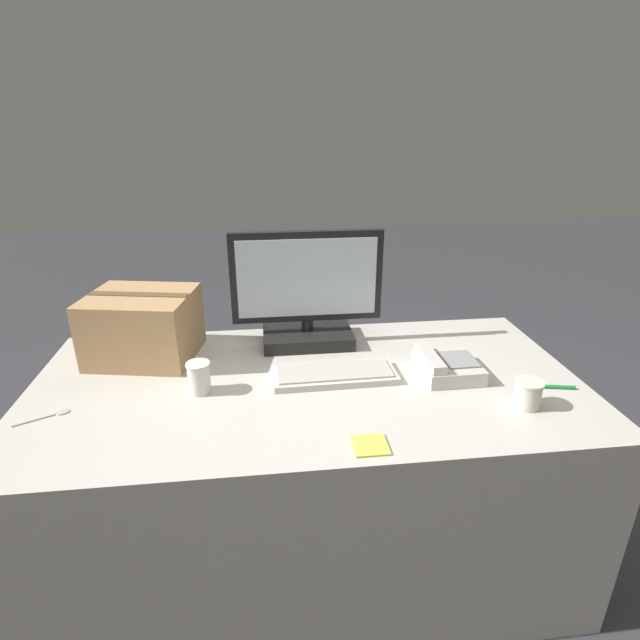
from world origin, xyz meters
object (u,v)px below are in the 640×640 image
at_px(monitor, 307,300).
at_px(paper_cup_left, 199,377).
at_px(desk_phone, 446,366).
at_px(paper_cup_right, 528,394).
at_px(keyboard, 335,374).
at_px(cardboard_box, 143,326).
at_px(pen_marker, 554,387).
at_px(spoon, 52,415).
at_px(sticky_note_pad, 370,445).

relative_size(monitor, paper_cup_left, 5.48).
relative_size(desk_phone, paper_cup_right, 2.45).
distance_m(monitor, keyboard, 0.34).
height_order(monitor, cardboard_box, monitor).
height_order(paper_cup_right, pen_marker, paper_cup_right).
bearing_deg(keyboard, cardboard_box, 158.31).
distance_m(monitor, spoon, 0.91).
relative_size(cardboard_box, sticky_note_pad, 4.39).
bearing_deg(spoon, cardboard_box, 35.05).
xyz_separation_m(keyboard, paper_cup_left, (-0.43, -0.04, 0.04)).
bearing_deg(cardboard_box, spoon, -118.07).
height_order(desk_phone, paper_cup_right, paper_cup_right).
xyz_separation_m(desk_phone, cardboard_box, (-1.03, 0.26, 0.09)).
bearing_deg(paper_cup_right, sticky_note_pad, -164.78).
height_order(monitor, paper_cup_left, monitor).
xyz_separation_m(keyboard, pen_marker, (0.69, -0.15, -0.01)).
xyz_separation_m(keyboard, cardboard_box, (-0.65, 0.24, 0.10)).
xyz_separation_m(monitor, pen_marker, (0.75, -0.45, -0.17)).
bearing_deg(pen_marker, keyboard, 179.19).
bearing_deg(pen_marker, cardboard_box, 175.11).
height_order(desk_phone, sticky_note_pad, desk_phone).
distance_m(paper_cup_left, cardboard_box, 0.36).
relative_size(monitor, spoon, 3.89).
bearing_deg(spoon, sticky_note_pad, -42.73).
height_order(keyboard, desk_phone, desk_phone).
bearing_deg(cardboard_box, paper_cup_right, -21.97).
bearing_deg(paper_cup_right, spoon, 175.28).
bearing_deg(paper_cup_right, paper_cup_left, 168.38).
bearing_deg(desk_phone, paper_cup_right, -53.62).
xyz_separation_m(monitor, paper_cup_right, (0.61, -0.54, -0.13)).
xyz_separation_m(paper_cup_left, spoon, (-0.42, -0.09, -0.05)).
relative_size(keyboard, spoon, 2.86).
distance_m(monitor, cardboard_box, 0.60).
height_order(keyboard, pen_marker, keyboard).
bearing_deg(paper_cup_right, monitor, 138.64).
bearing_deg(keyboard, desk_phone, -3.92).
height_order(paper_cup_left, spoon, paper_cup_left).
relative_size(desk_phone, cardboard_box, 0.52).
height_order(keyboard, cardboard_box, cardboard_box).
relative_size(spoon, sticky_note_pad, 1.57).
relative_size(spoon, pen_marker, 1.08).
relative_size(monitor, desk_phone, 2.68).
height_order(desk_phone, paper_cup_left, paper_cup_left).
relative_size(desk_phone, spoon, 1.45).
bearing_deg(spoon, desk_phone, -21.93).
relative_size(paper_cup_right, cardboard_box, 0.21).
height_order(paper_cup_left, sticky_note_pad, paper_cup_left).
height_order(monitor, sticky_note_pad, monitor).
relative_size(cardboard_box, pen_marker, 3.01).
xyz_separation_m(paper_cup_left, paper_cup_right, (0.98, -0.20, -0.01)).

